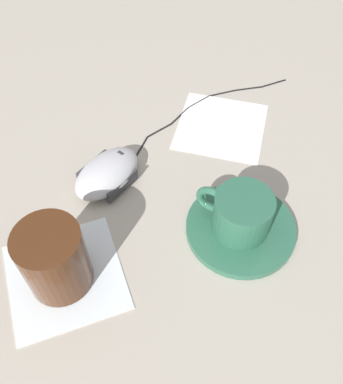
# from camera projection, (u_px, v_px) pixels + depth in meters

# --- Properties ---
(ground_plane) EXTENTS (3.00, 3.00, 0.00)m
(ground_plane) POSITION_uv_depth(u_px,v_px,m) (139.00, 205.00, 0.59)
(ground_plane) COLOR #B2A899
(saucer) EXTENTS (0.14, 0.14, 0.01)m
(saucer) POSITION_uv_depth(u_px,v_px,m) (241.00, 228.00, 0.56)
(saucer) COLOR #2D664C
(saucer) RESTS_ON ground
(coffee_cup) EXTENTS (0.08, 0.09, 0.06)m
(coffee_cup) POSITION_uv_depth(u_px,v_px,m) (241.00, 213.00, 0.54)
(coffee_cup) COLOR #2D664C
(coffee_cup) RESTS_ON saucer
(computer_mouse) EXTENTS (0.12, 0.13, 0.04)m
(computer_mouse) POSITION_uv_depth(u_px,v_px,m) (107.00, 173.00, 0.60)
(computer_mouse) COLOR silver
(computer_mouse) RESTS_ON ground
(mouse_cable) EXTENTS (0.12, 0.30, 0.00)m
(mouse_cable) POSITION_uv_depth(u_px,v_px,m) (206.00, 107.00, 0.71)
(mouse_cable) COLOR black
(mouse_cable) RESTS_ON ground
(napkin_under_glass) EXTENTS (0.15, 0.15, 0.00)m
(napkin_under_glass) POSITION_uv_depth(u_px,v_px,m) (65.00, 276.00, 0.53)
(napkin_under_glass) COLOR white
(napkin_under_glass) RESTS_ON ground
(drinking_glass) EXTENTS (0.08, 0.08, 0.09)m
(drinking_glass) POSITION_uv_depth(u_px,v_px,m) (54.00, 259.00, 0.49)
(drinking_glass) COLOR #4C2814
(drinking_glass) RESTS_ON napkin_under_glass
(napkin_spare) EXTENTS (0.18, 0.18, 0.00)m
(napkin_spare) POSITION_uv_depth(u_px,v_px,m) (221.00, 126.00, 0.69)
(napkin_spare) COLOR white
(napkin_spare) RESTS_ON ground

